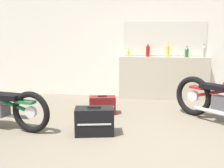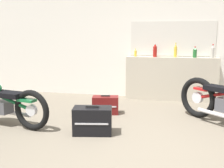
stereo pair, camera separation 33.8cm
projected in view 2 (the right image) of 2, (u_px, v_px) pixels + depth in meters
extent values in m
plane|color=#706656|center=(133.00, 154.00, 3.29)|extent=(24.00, 24.00, 0.00)
cube|color=silver|center=(152.00, 38.00, 6.08)|extent=(10.00, 0.06, 2.80)
cube|color=silver|center=(172.00, 39.00, 5.95)|extent=(1.83, 0.01, 0.71)
cube|color=beige|center=(172.00, 39.00, 5.95)|extent=(1.89, 0.01, 0.77)
cube|color=#B7AD99|center=(171.00, 79.00, 5.97)|extent=(2.04, 0.28, 0.99)
cylinder|color=gold|center=(135.00, 54.00, 6.04)|extent=(0.06, 0.06, 0.13)
cone|color=gold|center=(136.00, 50.00, 6.02)|extent=(0.05, 0.05, 0.04)
cylinder|color=gold|center=(136.00, 49.00, 6.02)|extent=(0.02, 0.02, 0.01)
cylinder|color=maroon|center=(155.00, 52.00, 5.91)|extent=(0.09, 0.09, 0.23)
cone|color=maroon|center=(155.00, 45.00, 5.88)|extent=(0.07, 0.07, 0.06)
cylinder|color=silver|center=(155.00, 43.00, 5.87)|extent=(0.03, 0.03, 0.03)
cylinder|color=gold|center=(175.00, 52.00, 5.83)|extent=(0.07, 0.07, 0.23)
cone|color=gold|center=(176.00, 45.00, 5.81)|extent=(0.06, 0.06, 0.06)
cylinder|color=gold|center=(176.00, 43.00, 5.80)|extent=(0.03, 0.03, 0.03)
cylinder|color=#23662D|center=(195.00, 54.00, 5.72)|extent=(0.08, 0.08, 0.17)
cone|color=#23662D|center=(195.00, 48.00, 5.70)|extent=(0.07, 0.07, 0.05)
cylinder|color=red|center=(195.00, 47.00, 5.69)|extent=(0.03, 0.03, 0.02)
cylinder|color=#B7B2A8|center=(213.00, 53.00, 5.64)|extent=(0.07, 0.07, 0.21)
cone|color=#B7B2A8|center=(213.00, 47.00, 5.62)|extent=(0.06, 0.06, 0.06)
cylinder|color=red|center=(213.00, 45.00, 5.61)|extent=(0.03, 0.03, 0.02)
torus|color=black|center=(198.00, 98.00, 4.72)|extent=(0.60, 0.58, 0.73)
cylinder|color=silver|center=(198.00, 98.00, 4.72)|extent=(0.20, 0.19, 0.20)
cube|color=black|center=(219.00, 89.00, 4.34)|extent=(0.50, 0.49, 0.08)
cube|color=#B21919|center=(202.00, 89.00, 4.62)|extent=(0.29, 0.29, 0.04)
cylinder|color=silver|center=(218.00, 115.00, 4.25)|extent=(0.59, 0.56, 0.06)
torus|color=black|center=(32.00, 110.00, 4.07)|extent=(0.65, 0.21, 0.65)
cylinder|color=silver|center=(32.00, 110.00, 4.07)|extent=(0.19, 0.10, 0.18)
cube|color=black|center=(9.00, 94.00, 4.20)|extent=(0.54, 0.33, 0.08)
cube|color=#196B38|center=(26.00, 100.00, 4.07)|extent=(0.32, 0.19, 0.04)
cylinder|color=silver|center=(11.00, 113.00, 4.43)|extent=(0.81, 0.21, 0.06)
cube|color=maroon|center=(105.00, 105.00, 4.97)|extent=(0.53, 0.33, 0.33)
cube|color=silver|center=(105.00, 107.00, 4.84)|extent=(0.41, 0.09, 0.02)
cube|color=black|center=(105.00, 96.00, 4.93)|extent=(0.17, 0.06, 0.02)
cube|color=black|center=(93.00, 121.00, 3.94)|extent=(0.62, 0.40, 0.41)
cube|color=silver|center=(92.00, 124.00, 3.79)|extent=(0.48, 0.10, 0.02)
cube|color=black|center=(92.00, 107.00, 3.90)|extent=(0.20, 0.06, 0.02)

